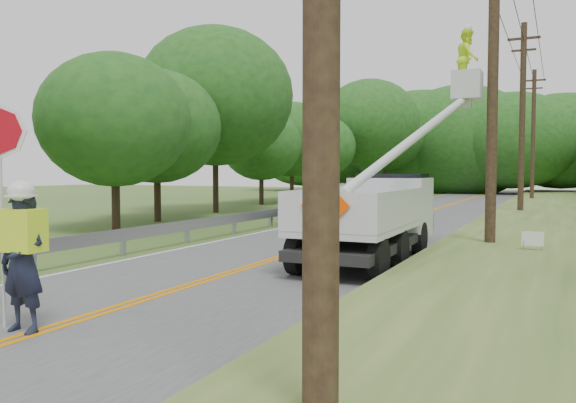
% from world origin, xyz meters
% --- Properties ---
extents(ground, '(140.00, 140.00, 0.00)m').
position_xyz_m(ground, '(0.00, 0.00, 0.00)').
color(ground, '#405B24').
rests_on(ground, ground).
extents(road, '(7.20, 96.00, 0.03)m').
position_xyz_m(road, '(0.00, 14.00, 0.01)').
color(road, '#4A4A4C').
rests_on(road, ground).
extents(guardrail, '(0.18, 48.00, 0.77)m').
position_xyz_m(guardrail, '(-4.02, 14.91, 0.55)').
color(guardrail, '#979CA0').
rests_on(guardrail, ground).
extents(utility_poles, '(1.60, 43.30, 10.00)m').
position_xyz_m(utility_poles, '(5.00, 17.02, 5.27)').
color(utility_poles, black).
rests_on(utility_poles, ground).
extents(tall_grass_verge, '(7.00, 96.00, 0.30)m').
position_xyz_m(tall_grass_verge, '(7.10, 14.00, 0.15)').
color(tall_grass_verge, '#446128').
rests_on(tall_grass_verge, ground).
extents(treeline_left, '(10.66, 55.94, 10.92)m').
position_xyz_m(treeline_left, '(-10.23, 30.58, 5.70)').
color(treeline_left, '#332319').
rests_on(treeline_left, ground).
extents(treeline_horizon, '(57.07, 14.39, 12.44)m').
position_xyz_m(treeline_horizon, '(0.28, 56.16, 5.50)').
color(treeline_horizon, '#1C4A18').
rests_on(treeline_horizon, ground).
extents(flagger, '(1.20, 0.51, 3.30)m').
position_xyz_m(flagger, '(-0.20, -2.51, 1.19)').
color(flagger, '#191E33').
rests_on(flagger, road).
extents(bucket_truck, '(3.45, 6.89, 6.38)m').
position_xyz_m(bucket_truck, '(2.53, 6.88, 1.49)').
color(bucket_truck, black).
rests_on(bucket_truck, road).
extents(suv_silver, '(4.87, 7.05, 1.79)m').
position_xyz_m(suv_silver, '(-1.99, 16.79, 0.91)').
color(suv_silver, silver).
rests_on(suv_silver, road).
extents(suv_darkgrey, '(3.01, 5.16, 1.40)m').
position_xyz_m(suv_darkgrey, '(-1.60, 22.56, 0.72)').
color(suv_darkgrey, '#363A3D').
rests_on(suv_darkgrey, road).
extents(stop_sign_permanent, '(0.52, 0.12, 2.46)m').
position_xyz_m(stop_sign_permanent, '(-4.80, 20.92, 1.63)').
color(stop_sign_permanent, '#979CA0').
rests_on(stop_sign_permanent, ground).
extents(yard_sign, '(0.54, 0.05, 0.78)m').
position_xyz_m(yard_sign, '(6.17, 7.73, 0.56)').
color(yard_sign, white).
rests_on(yard_sign, ground).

